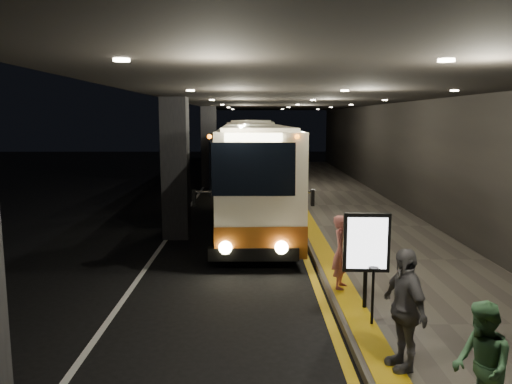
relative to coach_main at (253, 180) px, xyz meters
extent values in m
plane|color=black|center=(-0.93, -5.58, -1.64)|extent=(90.00, 90.00, 0.00)
cube|color=silver|center=(-2.73, -0.58, -1.64)|extent=(0.12, 50.00, 0.01)
cube|color=gold|center=(1.42, -0.58, -1.64)|extent=(0.18, 50.00, 0.01)
cube|color=#514C44|center=(3.82, -0.58, -1.57)|extent=(4.50, 50.00, 0.15)
cube|color=gold|center=(1.92, -0.58, -1.49)|extent=(0.50, 50.00, 0.01)
cube|color=black|center=(6.07, -0.58, 1.36)|extent=(0.10, 50.00, 6.00)
cube|color=black|center=(-2.43, -1.58, 0.56)|extent=(0.80, 0.80, 4.40)
cube|color=black|center=(-2.43, 10.42, 0.56)|extent=(0.80, 0.80, 4.40)
cube|color=black|center=(1.57, -0.58, 2.96)|extent=(9.00, 50.00, 0.40)
cube|color=beige|center=(0.00, 0.02, 0.25)|extent=(2.61, 10.88, 3.06)
cube|color=#8F5614|center=(0.00, 0.02, -0.88)|extent=(2.63, 10.90, 0.81)
cube|color=black|center=(0.00, -5.41, 0.92)|extent=(1.98, 0.13, 1.26)
cube|color=black|center=(0.00, -5.33, -1.15)|extent=(2.21, 0.32, 0.32)
cylinder|color=black|center=(-1.01, -3.40, -1.19)|extent=(0.25, 0.90, 0.90)
cylinder|color=black|center=(1.01, -3.40, -1.19)|extent=(0.25, 0.90, 0.90)
cylinder|color=black|center=(-1.01, 3.63, -1.19)|extent=(0.25, 0.90, 0.90)
cylinder|color=black|center=(1.01, 3.63, -1.19)|extent=(0.25, 0.90, 0.90)
sphere|color=#FFEAA5|center=(-0.68, -5.42, -0.97)|extent=(0.32, 0.32, 0.32)
sphere|color=#FFEAA5|center=(0.68, -5.42, -0.97)|extent=(0.32, 0.32, 0.32)
cube|color=#FFF2BF|center=(0.00, -5.42, 1.67)|extent=(1.35, 0.09, 0.20)
cube|color=beige|center=(0.07, 13.00, 0.32)|extent=(2.69, 11.26, 3.17)
cube|color=#8F5614|center=(0.07, 13.00, -0.85)|extent=(2.71, 11.28, 0.84)
cube|color=black|center=(0.07, 7.38, 1.02)|extent=(2.05, 0.13, 1.31)
cube|color=black|center=(0.07, 7.46, -1.13)|extent=(2.29, 0.32, 0.33)
cylinder|color=black|center=(-0.98, 9.46, -1.18)|extent=(0.26, 0.93, 0.93)
cylinder|color=black|center=(1.12, 9.46, -1.18)|extent=(0.26, 0.93, 0.93)
cylinder|color=black|center=(-0.98, 16.74, -1.18)|extent=(0.26, 0.93, 0.93)
cylinder|color=black|center=(1.12, 16.74, -1.18)|extent=(0.26, 0.93, 0.93)
imported|color=#C3625B|center=(1.87, -6.81, -0.70)|extent=(0.55, 0.67, 1.58)
imported|color=#3A6844|center=(2.63, -11.71, -0.73)|extent=(0.52, 0.78, 1.53)
imported|color=#4C4A4F|center=(2.16, -10.27, -0.59)|extent=(0.77, 1.15, 1.80)
cylinder|color=black|center=(2.13, -7.95, -1.13)|extent=(0.08, 0.08, 0.72)
cube|color=black|center=(2.13, -7.95, -0.21)|extent=(0.88, 0.15, 1.13)
cube|color=white|center=(2.13, -8.01, -0.21)|extent=(0.74, 0.06, 0.98)
cylinder|color=black|center=(2.09, -8.73, -0.98)|extent=(0.05, 0.05, 1.03)
camera|label=1|loc=(-0.02, -17.09, 2.12)|focal=35.00mm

